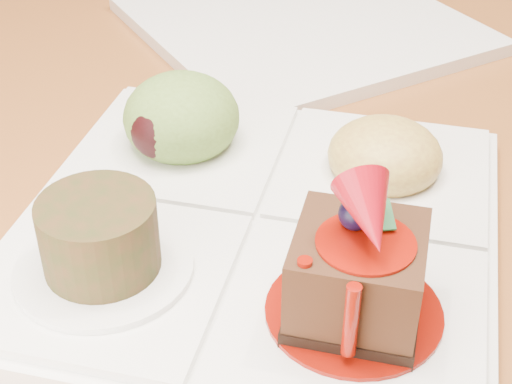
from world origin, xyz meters
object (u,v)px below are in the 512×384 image
Objects in this scene: sampler_plate at (254,205)px; second_plate at (302,25)px; chair_left at (144,33)px; dining_table at (372,126)px.

sampler_plate is 0.31m from second_plate.
dining_table is at bearing 66.84° from chair_left.
sampler_plate reaches higher than chair_left.
chair_left is at bearing 150.91° from dining_table.
second_plate is at bearing 95.78° from sampler_plate.
chair_left is 0.97m from sampler_plate.
sampler_plate reaches higher than second_plate.
sampler_plate is at bearing -61.81° from second_plate.
sampler_plate is at bearing 54.48° from chair_left.
sampler_plate is at bearing -77.56° from dining_table.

